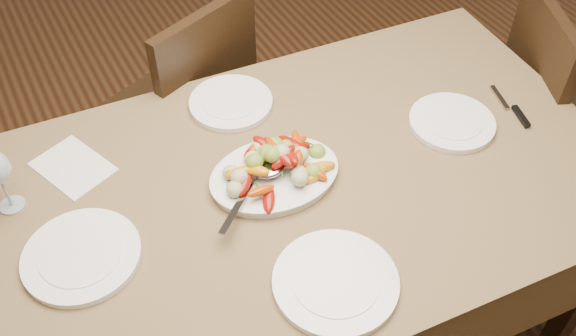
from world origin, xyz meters
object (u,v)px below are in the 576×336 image
(serving_platter, at_px, (275,177))
(plate_right, at_px, (452,123))
(dining_table, at_px, (288,265))
(plate_left, at_px, (82,256))
(chair_right, at_px, (568,123))
(wine_glass, at_px, (0,179))
(chair_far, at_px, (178,105))
(plate_far, at_px, (231,103))
(plate_near, at_px, (336,282))

(serving_platter, bearing_deg, plate_right, -5.44)
(dining_table, relative_size, plate_left, 6.46)
(dining_table, height_order, plate_right, plate_right)
(chair_right, distance_m, wine_glass, 1.87)
(chair_far, xyz_separation_m, plate_far, (0.05, -0.40, 0.29))
(chair_right, distance_m, plate_left, 1.72)
(chair_right, xyz_separation_m, plate_left, (-1.70, 0.02, 0.29))
(dining_table, distance_m, plate_right, 0.66)
(chair_far, distance_m, plate_left, 0.94)
(chair_right, relative_size, plate_far, 3.78)
(wine_glass, bearing_deg, dining_table, -22.30)
(chair_right, height_order, plate_far, chair_right)
(plate_right, distance_m, plate_near, 0.66)
(plate_far, bearing_deg, dining_table, -90.22)
(dining_table, bearing_deg, wine_glass, 157.70)
(chair_far, xyz_separation_m, wine_glass, (-0.62, -0.49, 0.39))
(chair_far, bearing_deg, chair_right, 126.32)
(chair_right, distance_m, plate_far, 1.23)
(chair_far, relative_size, plate_far, 3.78)
(chair_far, relative_size, plate_right, 3.81)
(chair_far, xyz_separation_m, chair_right, (1.19, -0.76, 0.00))
(serving_platter, distance_m, wine_glass, 0.69)
(plate_left, bearing_deg, dining_table, -2.49)
(serving_platter, relative_size, plate_right, 1.37)
(chair_right, height_order, wine_glass, wine_glass)
(chair_far, height_order, plate_near, chair_far)
(chair_right, distance_m, plate_right, 0.68)
(plate_right, relative_size, wine_glass, 1.22)
(wine_glass, bearing_deg, chair_far, 38.42)
(dining_table, bearing_deg, serving_platter, 130.48)
(plate_right, relative_size, plate_far, 0.99)
(chair_far, distance_m, plate_near, 1.13)
(chair_right, bearing_deg, plate_far, 96.01)
(dining_table, distance_m, plate_near, 0.51)
(plate_right, bearing_deg, chair_far, 126.52)
(plate_left, bearing_deg, wine_glass, 114.39)
(plate_far, relative_size, plate_near, 0.85)
(plate_left, relative_size, plate_right, 1.14)
(dining_table, xyz_separation_m, chair_right, (1.14, 0.00, 0.10))
(dining_table, xyz_separation_m, serving_platter, (-0.03, 0.03, 0.39))
(plate_near, height_order, wine_glass, wine_glass)
(plate_left, relative_size, wine_glass, 1.39)
(plate_near, bearing_deg, plate_far, 85.49)
(dining_table, distance_m, wine_glass, 0.86)
(plate_left, bearing_deg, plate_near, -35.40)
(chair_far, bearing_deg, plate_left, 34.39)
(dining_table, relative_size, serving_platter, 5.38)
(serving_platter, bearing_deg, plate_far, 85.47)
(wine_glass, bearing_deg, plate_near, -44.60)
(chair_right, relative_size, plate_right, 3.81)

